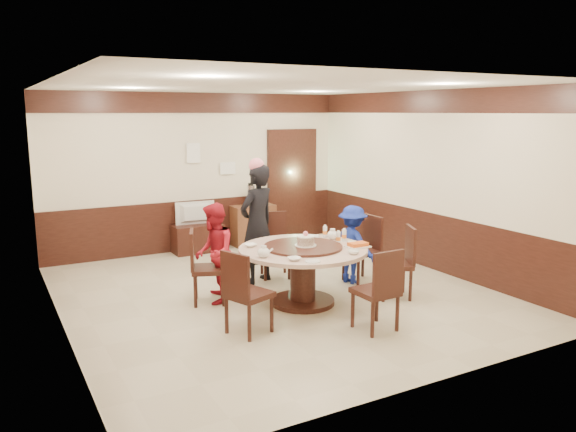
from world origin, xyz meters
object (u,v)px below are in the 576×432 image
banquet_table (303,264)px  person_blue (353,244)px  person_standing (257,224)px  side_cabinet (253,225)px  tv_stand (197,238)px  birthday_cake (306,241)px  thermos (251,195)px  person_red (214,253)px  shrimp_platter (358,245)px  television (196,213)px

banquet_table → person_blue: bearing=22.4°
person_standing → side_cabinet: person_standing is taller
tv_stand → side_cabinet: (1.12, 0.03, 0.12)m
birthday_cake → side_cabinet: bearing=76.0°
tv_stand → thermos: size_ratio=2.24×
person_blue → side_cabinet: person_blue is taller
person_blue → birthday_cake: size_ratio=4.07×
person_red → tv_stand: bearing=-172.7°
side_cabinet → thermos: 0.57m
person_blue → side_cabinet: 2.88m
thermos → person_standing: bearing=-112.9°
person_red → side_cabinet: person_red is taller
shrimp_platter → side_cabinet: 3.66m
person_standing → tv_stand: (-0.17, 2.13, -0.62)m
person_blue → television: size_ratio=1.63×
tv_stand → shrimp_platter: bearing=-76.0°
person_red → banquet_table: bearing=79.5°
television → thermos: (1.09, 0.03, 0.24)m
thermos → birthday_cake: bearing=-103.4°
person_blue → birthday_cake: bearing=97.4°
person_blue → television: person_blue is taller
person_standing → birthday_cake: (0.12, -1.18, -0.02)m
person_blue → tv_stand: 3.16m
tv_stand → person_blue: bearing=-64.1°
person_blue → side_cabinet: size_ratio=1.43×
tv_stand → banquet_table: bearing=-85.3°
tv_stand → thermos: thermos is taller
person_blue → side_cabinet: bearing=-11.6°
banquet_table → shrimp_platter: shrimp_platter is taller
person_standing → tv_stand: size_ratio=2.04×
person_red → side_cabinet: bearing=167.9°
tv_stand → television: bearing=180.0°
shrimp_platter → television: size_ratio=0.43×
shrimp_platter → television: 3.72m
person_red → shrimp_platter: bearing=81.6°
birthday_cake → thermos: bearing=76.6°
person_red → shrimp_platter: 1.87m
banquet_table → person_standing: 1.20m
person_blue → television: (-1.37, 2.83, 0.13)m
shrimp_platter → person_standing: bearing=116.4°
person_standing → birthday_cake: size_ratio=6.20×
tv_stand → thermos: (1.09, 0.03, 0.69)m
person_blue → thermos: person_blue is taller
television → thermos: size_ratio=1.85×
shrimp_platter → tv_stand: 3.75m
person_red → person_blue: size_ratio=1.15×
tv_stand → television: (-0.00, 0.00, 0.45)m
television → person_standing: bearing=99.5°
side_cabinet → tv_stand: bearing=-178.5°
person_standing → shrimp_platter: size_ratio=5.79×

